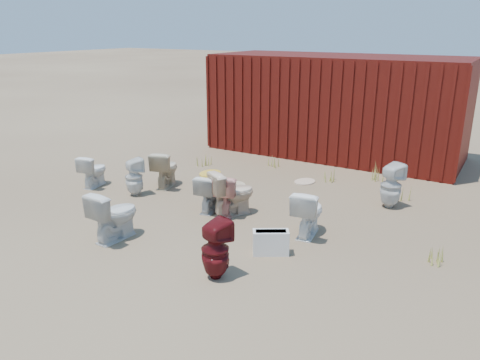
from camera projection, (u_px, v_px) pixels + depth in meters
The scene contains 22 objects.
ground at pixel (221, 222), 7.67m from camera, with size 100.00×100.00×0.00m, color brown.
shipping_container at pixel (336, 105), 11.53m from camera, with size 6.00×2.40×2.40m, color #52100D.
toilet_front_a at pixel (94, 171), 9.29m from camera, with size 0.36×0.63×0.64m, color white.
toilet_front_pink at pixel (229, 193), 7.95m from camera, with size 0.39×0.68×0.70m, color tan.
toilet_front_c at pixel (114, 215), 6.93m from camera, with size 0.43×0.76×0.77m, color silver.
toilet_front_maroon at pixel (215, 250), 5.83m from camera, with size 0.35×0.36×0.78m, color #5C0F13.
toilet_front_e at pixel (308, 212), 7.09m from camera, with size 0.41×0.72×0.73m, color white.
toilet_back_a at pixel (134, 177), 8.77m from camera, with size 0.32×0.33×0.72m, color white.
toilet_back_beige_left at pixel (165, 169), 9.26m from camera, with size 0.41×0.71×0.73m, color beige.
toilet_back_beige_right at pixel (232, 193), 7.86m from camera, with size 0.43×0.75×0.77m, color beige.
toilet_back_yellowlid at pixel (210, 192), 8.04m from camera, with size 0.37×0.65×0.66m, color silver.
toilet_back_e at pixel (391, 186), 8.16m from camera, with size 0.36×0.37×0.80m, color silver.
yellow_lid at pixel (210, 173), 7.93m from camera, with size 0.33×0.42×0.03m, color yellow.
loose_tank at pixel (271, 242), 6.52m from camera, with size 0.50×0.20×0.35m, color white.
loose_lid_near at pixel (305, 182), 9.61m from camera, with size 0.38×0.49×0.02m, color beige.
loose_lid_far at pixel (236, 185), 9.41m from camera, with size 0.36×0.47×0.02m, color #BFAF8A.
weed_clump_a at pixel (204, 160), 10.75m from camera, with size 0.36×0.36×0.27m, color #9B9B3E.
weed_clump_b at pixel (330, 175), 9.66m from camera, with size 0.32×0.32×0.27m, color #9B9B3E.
weed_clump_c at pixel (401, 193), 8.51m from camera, with size 0.36×0.36×0.33m, color #9B9B3E.
weed_clump_d at pixel (273, 161), 10.68m from camera, with size 0.30×0.30×0.25m, color #9B9B3E.
weed_clump_e at pixel (378, 173), 9.68m from camera, with size 0.34×0.34×0.33m, color #9B9B3E.
weed_clump_f at pixel (439, 254), 6.30m from camera, with size 0.28×0.28×0.24m, color #9B9B3E.
Camera 1 is at (3.91, -5.90, 3.03)m, focal length 35.00 mm.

